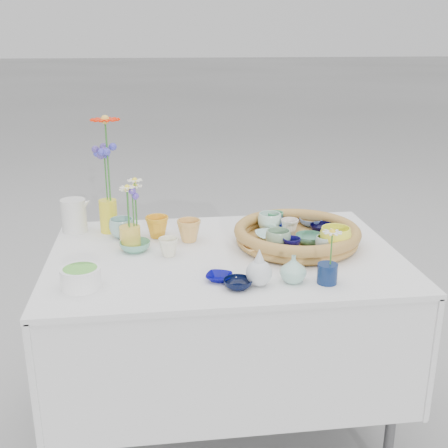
{
  "coord_description": "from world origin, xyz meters",
  "views": [
    {
      "loc": [
        -0.24,
        -1.88,
        1.52
      ],
      "look_at": [
        0.0,
        0.02,
        0.87
      ],
      "focal_mm": 45.0,
      "sensor_mm": 36.0,
      "label": 1
    }
  ],
  "objects": [
    {
      "name": "bud_vase_seafoam",
      "position": [
        0.18,
        -0.27,
        0.81
      ],
      "size": [
        0.11,
        0.11,
        0.09
      ],
      "primitive_type": "imported",
      "rotation": [
        0.0,
        0.0,
        -0.26
      ],
      "color": "#93C3B2",
      "rests_on": "display_table"
    },
    {
      "name": "tray_ceramic_5",
      "position": [
        0.19,
        0.07,
        0.8
      ],
      "size": [
        0.13,
        0.13,
        0.03
      ],
      "primitive_type": "imported",
      "rotation": [
        0.0,
        0.0,
        0.11
      ],
      "color": "silver",
      "rests_on": "wicker_tray"
    },
    {
      "name": "display_table",
      "position": [
        0.0,
        0.0,
        0.0
      ],
      "size": [
        1.26,
        0.86,
        0.77
      ],
      "primitive_type": null,
      "color": "silver",
      "rests_on": "ground"
    },
    {
      "name": "loose_ceramic_4",
      "position": [
        -0.05,
        -0.23,
        0.78
      ],
      "size": [
        0.11,
        0.11,
        0.02
      ],
      "primitive_type": "imported",
      "rotation": [
        0.0,
        0.0,
        -0.36
      ],
      "color": "#01016A",
      "rests_on": "display_table"
    },
    {
      "name": "white_pitcher",
      "position": [
        -0.57,
        0.31,
        0.83
      ],
      "size": [
        0.17,
        0.15,
        0.13
      ],
      "primitive_type": null,
      "rotation": [
        0.0,
        0.0,
        0.42
      ],
      "color": "silver",
      "rests_on": "display_table"
    },
    {
      "name": "tray_ceramic_6",
      "position": [
        0.2,
        0.17,
        0.82
      ],
      "size": [
        0.12,
        0.12,
        0.07
      ],
      "primitive_type": "imported",
      "rotation": [
        0.0,
        0.0,
        0.32
      ],
      "color": "silver",
      "rests_on": "wicker_tray"
    },
    {
      "name": "daisy_posy",
      "position": [
        -0.33,
        0.12,
        0.93
      ],
      "size": [
        0.11,
        0.11,
        0.17
      ],
      "primitive_type": null,
      "rotation": [
        0.0,
        0.0,
        0.34
      ],
      "color": "white",
      "rests_on": "daisy_cup"
    },
    {
      "name": "tall_vase_yellow",
      "position": [
        -0.43,
        0.29,
        0.83
      ],
      "size": [
        0.08,
        0.08,
        0.13
      ],
      "primitive_type": "cylinder",
      "rotation": [
        0.0,
        0.0,
        -0.12
      ],
      "color": "yellow",
      "rests_on": "display_table"
    },
    {
      "name": "loose_ceramic_0",
      "position": [
        -0.24,
        0.2,
        0.81
      ],
      "size": [
        0.12,
        0.12,
        0.08
      ],
      "primitive_type": "imported",
      "rotation": [
        0.0,
        0.0,
        -0.33
      ],
      "color": "orange",
      "rests_on": "display_table"
    },
    {
      "name": "tray_ceramic_4",
      "position": [
        0.19,
        -0.03,
        0.82
      ],
      "size": [
        0.11,
        0.11,
        0.07
      ],
      "primitive_type": "imported",
      "rotation": [
        0.0,
        0.0,
        0.25
      ],
      "color": "#81A483",
      "rests_on": "wicker_tray"
    },
    {
      "name": "tray_ceramic_12",
      "position": [
        0.23,
        0.22,
        0.81
      ],
      "size": [
        0.09,
        0.09,
        0.06
      ],
      "primitive_type": "imported",
      "rotation": [
        0.0,
        0.0,
        0.36
      ],
      "color": "#46945F",
      "rests_on": "wicker_tray"
    },
    {
      "name": "gerbera",
      "position": [
        -0.42,
        0.28,
        1.06
      ],
      "size": [
        0.17,
        0.17,
        0.34
      ],
      "primitive_type": null,
      "rotation": [
        0.0,
        0.0,
        -0.42
      ],
      "color": "#FF2100",
      "rests_on": "tall_vase_yellow"
    },
    {
      "name": "loose_ceramic_6",
      "position": [
        0.0,
        -0.3,
        0.78
      ],
      "size": [
        0.11,
        0.11,
        0.03
      ],
      "primitive_type": "imported",
      "rotation": [
        0.0,
        0.0,
        0.29
      ],
      "color": "black",
      "rests_on": "display_table"
    },
    {
      "name": "loose_ceramic_3",
      "position": [
        -0.2,
        0.0,
        0.8
      ],
      "size": [
        0.08,
        0.08,
        0.07
      ],
      "primitive_type": "imported",
      "rotation": [
        0.0,
        0.0,
        -0.07
      ],
      "color": "#EDE9C9",
      "rests_on": "display_table"
    },
    {
      "name": "loose_ceramic_1",
      "position": [
        -0.12,
        0.14,
        0.81
      ],
      "size": [
        0.1,
        0.1,
        0.09
      ],
      "primitive_type": "imported",
      "rotation": [
        0.0,
        0.0,
        0.06
      ],
      "color": "#DAA351",
      "rests_on": "display_table"
    },
    {
      "name": "tray_ceramic_7",
      "position": [
        0.27,
        0.11,
        0.81
      ],
      "size": [
        0.07,
        0.07,
        0.06
      ],
      "primitive_type": "imported",
      "rotation": [
        0.0,
        0.0,
        0.06
      ],
      "color": "beige",
      "rests_on": "wicker_tray"
    },
    {
      "name": "loose_ceramic_5",
      "position": [
        -0.38,
        0.22,
        0.8
      ],
      "size": [
        0.1,
        0.1,
        0.08
      ],
      "primitive_type": "imported",
      "rotation": [
        0.0,
        0.0,
        0.02
      ],
      "color": "#8DBAB4",
      "rests_on": "display_table"
    },
    {
      "name": "bud_vase_paleblue",
      "position": [
        0.07,
        -0.29,
        0.83
      ],
      "size": [
        0.11,
        0.11,
        0.13
      ],
      "primitive_type": null,
      "rotation": [
        0.0,
        0.0,
        0.38
      ],
      "color": "silver",
      "rests_on": "display_table"
    },
    {
      "name": "tray_ceramic_3",
      "position": [
        0.32,
        0.01,
        0.8
      ],
      "size": [
        0.12,
        0.12,
        0.03
      ],
      "primitive_type": "imported",
      "rotation": [
        0.0,
        0.0,
        -0.1
      ],
      "color": "#437D65",
      "rests_on": "wicker_tray"
    },
    {
      "name": "single_daisy",
      "position": [
        0.3,
        -0.3,
        0.88
      ],
      "size": [
        0.08,
        0.08,
        0.13
      ],
      "primitive_type": null,
      "rotation": [
        0.0,
        0.0,
        0.16
      ],
      "color": "white",
      "rests_on": "bud_vase_cobalt"
    },
    {
      "name": "tray_ceramic_11",
      "position": [
        0.35,
        -0.07,
        0.81
      ],
      "size": [
        0.09,
        0.09,
        0.06
      ],
      "primitive_type": "imported",
      "rotation": [
        0.0,
        0.0,
        -0.29
      ],
      "color": "#A2C1BA",
      "rests_on": "wicker_tray"
    },
    {
      "name": "loose_ceramic_2",
      "position": [
        -0.32,
        0.07,
        0.78
      ],
      "size": [
        0.14,
        0.14,
        0.04
      ],
      "primitive_type": "imported",
      "rotation": [
        0.0,
        0.0,
        0.31
      ],
      "color": "#60A487",
      "rests_on": "display_table"
    },
    {
      "name": "tray_ceramic_1",
      "position": [
        0.4,
        0.13,
        0.8
      ],
      "size": [
        0.11,
        0.11,
        0.03
      ],
      "primitive_type": "imported",
      "rotation": [
        0.0,
        0.0,
        0.18
      ],
      "color": "black",
      "rests_on": "wicker_tray"
    },
    {
      "name": "fluted_bowl",
      "position": [
        -0.48,
        -0.23,
        0.8
      ],
      "size": [
        0.17,
        0.17,
        0.07
      ],
      "primitive_type": null,
      "rotation": [
        0.0,
        0.0,
        -0.41
      ],
      "color": "white",
      "rests_on": "display_table"
    },
    {
      "name": "tray_ceramic_10",
      "position": [
        0.1,
        -0.04,
        0.79
      ],
      "size": [
        0.1,
        0.1,
        0.02
      ],
      "primitive_type": "imported",
      "rotation": [
        0.0,
        0.0,
        0.11
      ],
      "color": "#FDBF65",
      "rests_on": "wicker_tray"
    },
    {
      "name": "tray_ceramic_2",
      "position": [
        0.39,
        -0.07,
        0.83
      ],
      "size": [
        0.13,
        0.13,
        0.09
      ],
      "primitive_type": "imported",
      "rotation": [
        0.0,
        0.0,
        0.16
      ],
      "color": "#FDFF39",
      "rests_on": "wicker_tray"
    },
    {
      "name": "ground",
      "position": [
        0.0,
        0.0,
        0.0
      ],
      "size": [
        80.0,
        80.0,
        0.0
      ],
      "primitive_type": "plane",
      "color": "#A2A2A2"
    },
    {
      "name": "daisy_cup",
      "position": [
        -0.34,
        0.1,
        0.81
      ],
      "size": [
        0.1,
        0.1,
        0.08
      ],
      "primitive_type": "cylinder",
      "rotation": [
        0.0,
        0.0,
        -0.33
      ],
      "color": "yellow",
      "rests_on": "display_table"
    },
    {
      "name": "tray_ceramic_9",
      "position": [
        0.23,
        -0.08,
        0.81
      ],
      "size": [
        0.08,
        0.08,
        0.06
      ],
      "primitive_type": "imported",
      "rotation": [
        0.0,
        0.0,
        -0.25
      ],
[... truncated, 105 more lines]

